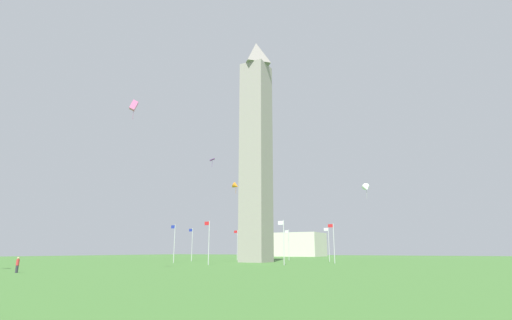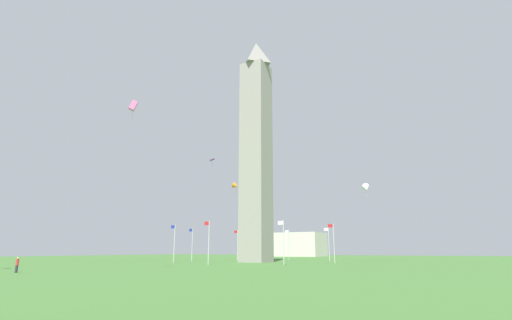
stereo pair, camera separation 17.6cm
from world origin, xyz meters
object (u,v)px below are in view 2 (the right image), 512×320
object	(u,v)px
flagpole_s	(333,241)
kite_pink_box	(133,106)
flagpole_ne	(174,242)
kite_white_delta	(366,188)
distant_building	(292,245)
kite_purple_diamond	(212,160)
obelisk_monument	(256,145)
flagpole_sw	(329,243)
flagpole_nw	(237,243)
flagpole_w	(289,243)
person_red_shirt	(17,265)
kite_orange_delta	(236,186)
flagpole_e	(208,240)
flagpole_se	(283,240)
flagpole_n	(192,243)

from	to	relation	value
flagpole_s	kite_pink_box	world-z (taller)	kite_pink_box
flagpole_ne	kite_white_delta	size ratio (longest dim) A/B	2.86
kite_pink_box	distant_building	bearing A→B (deg)	-76.15
kite_purple_diamond	distant_building	size ratio (longest dim) A/B	0.07
obelisk_monument	flagpole_sw	bearing A→B (deg)	-134.85
flagpole_nw	flagpole_w	bearing A→B (deg)	-157.50
kite_purple_diamond	flagpole_ne	bearing A→B (deg)	7.02
flagpole_s	flagpole_sw	size ratio (longest dim) A/B	1.00
person_red_shirt	flagpole_ne	bearing A→B (deg)	9.58
flagpole_sw	flagpole_w	size ratio (longest dim) A/B	1.00
kite_orange_delta	kite_white_delta	xyz separation A→B (m)	(-16.84, -15.53, 0.52)
flagpole_nw	kite_pink_box	world-z (taller)	kite_pink_box
flagpole_e	flagpole_se	xyz separation A→B (m)	(-12.21, -5.06, 0.00)
flagpole_w	flagpole_n	bearing A→B (deg)	45.00
flagpole_ne	flagpole_n	bearing A→B (deg)	-67.50
kite_purple_diamond	person_red_shirt	bearing A→B (deg)	88.98
flagpole_se	obelisk_monument	bearing A→B (deg)	-45.15
person_red_shirt	kite_pink_box	xyz separation A→B (m)	(-8.01, -7.78, 20.38)
flagpole_ne	distant_building	size ratio (longest dim) A/B	0.29
obelisk_monument	flagpole_s	bearing A→B (deg)	180.00
obelisk_monument	flagpole_e	xyz separation A→B (m)	(0.06, 17.27, -21.67)
kite_orange_delta	kite_white_delta	world-z (taller)	kite_white_delta
flagpole_s	kite_white_delta	xyz separation A→B (m)	(-8.57, 7.30, 8.73)
flagpole_nw	kite_pink_box	distance (m)	56.78
flagpole_nw	kite_orange_delta	distance (m)	41.78
flagpole_e	flagpole_sw	bearing A→B (deg)	-112.50
obelisk_monument	person_red_shirt	world-z (taller)	obelisk_monument
kite_orange_delta	kite_pink_box	distance (m)	19.85
obelisk_monument	flagpole_sw	distance (m)	27.68
flagpole_w	person_red_shirt	bearing A→B (deg)	85.86
flagpole_w	distant_building	size ratio (longest dim) A/B	0.29
obelisk_monument	flagpole_e	size ratio (longest dim) A/B	6.78
flagpole_ne	kite_pink_box	bearing A→B (deg)	119.49
flagpole_ne	flagpole_w	xyz separation A→B (m)	(-12.21, -29.49, 0.00)
flagpole_sw	flagpole_w	distance (m)	13.22
flagpole_nw	flagpole_se	bearing A→B (deg)	135.00
flagpole_w	kite_purple_diamond	size ratio (longest dim) A/B	4.47
flagpole_s	flagpole_sw	world-z (taller)	same
flagpole_n	flagpole_ne	bearing A→B (deg)	112.50
kite_orange_delta	kite_pink_box	xyz separation A→B (m)	(5.68, 16.84, 8.83)
kite_orange_delta	kite_white_delta	size ratio (longest dim) A/B	0.70
flagpole_e	distant_building	xyz separation A→B (m)	(25.85, -95.91, 0.62)
flagpole_se	distant_building	bearing A→B (deg)	-67.26
flagpole_ne	flagpole_sw	world-z (taller)	same
flagpole_se	kite_orange_delta	world-z (taller)	kite_orange_delta
flagpole_ne	flagpole_sw	size ratio (longest dim) A/B	1.00
flagpole_n	flagpole_nw	world-z (taller)	same
flagpole_e	kite_pink_box	xyz separation A→B (m)	(-3.32, 22.40, 17.04)
flagpole_s	kite_purple_diamond	world-z (taller)	kite_purple_diamond
flagpole_sw	kite_white_delta	xyz separation A→B (m)	(-13.63, 19.51, 8.73)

